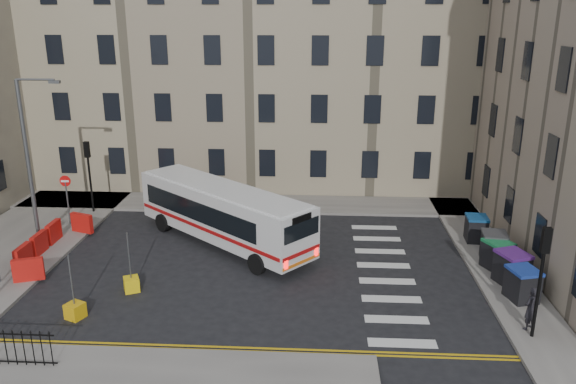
# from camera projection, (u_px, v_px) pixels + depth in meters

# --- Properties ---
(ground) EXTENTS (120.00, 120.00, 0.00)m
(ground) POSITION_uv_depth(u_px,v_px,m) (296.00, 267.00, 25.58)
(ground) COLOR black
(ground) RESTS_ON ground
(pavement_north) EXTENTS (36.00, 3.20, 0.15)m
(pavement_north) POSITION_uv_depth(u_px,v_px,m) (204.00, 203.00, 34.08)
(pavement_north) COLOR slate
(pavement_north) RESTS_ON ground
(pavement_east) EXTENTS (2.40, 26.00, 0.15)m
(pavement_east) POSITION_uv_depth(u_px,v_px,m) (474.00, 237.00, 28.87)
(pavement_east) COLOR slate
(pavement_east) RESTS_ON ground
(pavement_west) EXTENTS (6.00, 22.00, 0.15)m
(pavement_west) POSITION_uv_depth(u_px,v_px,m) (10.00, 250.00, 27.29)
(pavement_west) COLOR slate
(pavement_west) RESTS_ON ground
(terrace_north) EXTENTS (38.30, 10.80, 17.20)m
(terrace_north) POSITION_uv_depth(u_px,v_px,m) (204.00, 51.00, 38.11)
(terrace_north) COLOR gray
(terrace_north) RESTS_ON ground
(traffic_light_east) EXTENTS (0.28, 0.22, 4.10)m
(traffic_light_east) POSITION_uv_depth(u_px,v_px,m) (542.00, 266.00, 19.01)
(traffic_light_east) COLOR black
(traffic_light_east) RESTS_ON pavement_east
(traffic_light_nw) EXTENTS (0.28, 0.22, 4.10)m
(traffic_light_nw) POSITION_uv_depth(u_px,v_px,m) (89.00, 166.00, 31.57)
(traffic_light_nw) COLOR black
(traffic_light_nw) RESTS_ON pavement_west
(streetlamp) EXTENTS (0.50, 0.22, 8.14)m
(streetlamp) POSITION_uv_depth(u_px,v_px,m) (28.00, 160.00, 26.89)
(streetlamp) COLOR #595B5E
(streetlamp) RESTS_ON pavement_west
(no_entry_north) EXTENTS (0.60, 0.08, 3.00)m
(no_entry_north) POSITION_uv_depth(u_px,v_px,m) (66.00, 190.00, 29.93)
(no_entry_north) COLOR #595B5E
(no_entry_north) RESTS_ON pavement_west
(roadworks_barriers) EXTENTS (1.66, 6.26, 1.00)m
(roadworks_barriers) POSITION_uv_depth(u_px,v_px,m) (47.00, 244.00, 26.52)
(roadworks_barriers) COLOR red
(roadworks_barriers) RESTS_ON pavement_west
(bus) EXTENTS (9.63, 8.82, 2.91)m
(bus) POSITION_uv_depth(u_px,v_px,m) (223.00, 212.00, 27.73)
(bus) COLOR silver
(bus) RESTS_ON ground
(wheelie_bin_a) EXTENTS (1.31, 1.42, 1.32)m
(wheelie_bin_a) POSITION_uv_depth(u_px,v_px,m) (522.00, 284.00, 22.20)
(wheelie_bin_a) COLOR black
(wheelie_bin_a) RESTS_ON pavement_east
(wheelie_bin_b) EXTENTS (1.48, 1.57, 1.40)m
(wheelie_bin_b) POSITION_uv_depth(u_px,v_px,m) (512.00, 268.00, 23.53)
(wheelie_bin_b) COLOR black
(wheelie_bin_b) RESTS_ON pavement_east
(wheelie_bin_c) EXTENTS (1.42, 1.49, 1.29)m
(wheelie_bin_c) POSITION_uv_depth(u_px,v_px,m) (497.00, 254.00, 24.95)
(wheelie_bin_c) COLOR black
(wheelie_bin_c) RESTS_ON pavement_east
(wheelie_bin_d) EXTENTS (1.23, 1.37, 1.37)m
(wheelie_bin_d) POSITION_uv_depth(u_px,v_px,m) (494.00, 247.00, 25.69)
(wheelie_bin_d) COLOR black
(wheelie_bin_d) RESTS_ON pavement_east
(wheelie_bin_e) EXTENTS (1.08, 1.22, 1.28)m
(wheelie_bin_e) POSITION_uv_depth(u_px,v_px,m) (476.00, 228.00, 28.00)
(wheelie_bin_e) COLOR black
(wheelie_bin_e) RESTS_ON pavement_east
(pedestrian) EXTENTS (0.71, 0.68, 1.63)m
(pedestrian) POSITION_uv_depth(u_px,v_px,m) (530.00, 309.00, 20.04)
(pedestrian) COLOR black
(pedestrian) RESTS_ON pavement_east
(bollard_yellow) EXTENTS (0.80, 0.80, 0.60)m
(bollard_yellow) POSITION_uv_depth(u_px,v_px,m) (132.00, 284.00, 23.30)
(bollard_yellow) COLOR yellow
(bollard_yellow) RESTS_ON ground
(bollard_chevron) EXTENTS (0.79, 0.79, 0.60)m
(bollard_chevron) POSITION_uv_depth(u_px,v_px,m) (75.00, 311.00, 21.22)
(bollard_chevron) COLOR #E0A60D
(bollard_chevron) RESTS_ON ground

